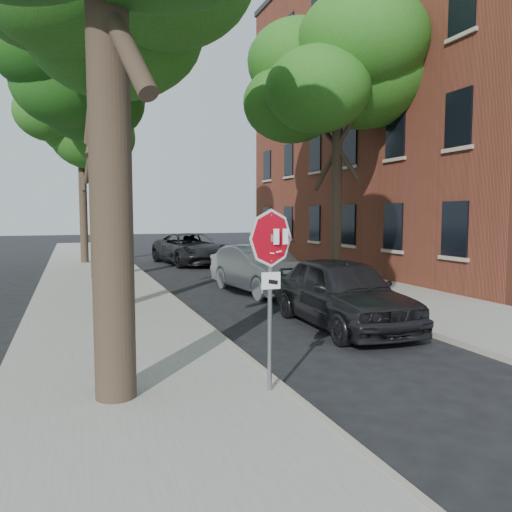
% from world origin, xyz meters
% --- Properties ---
extents(ground, '(120.00, 120.00, 0.00)m').
position_xyz_m(ground, '(0.00, 0.00, 0.00)').
color(ground, black).
rests_on(ground, ground).
extents(sidewalk_left, '(4.00, 55.00, 0.12)m').
position_xyz_m(sidewalk_left, '(-2.50, 12.00, 0.06)').
color(sidewalk_left, gray).
rests_on(sidewalk_left, ground).
extents(sidewalk_right, '(4.00, 55.00, 0.12)m').
position_xyz_m(sidewalk_right, '(6.00, 12.00, 0.06)').
color(sidewalk_right, gray).
rests_on(sidewalk_right, ground).
extents(curb_left, '(0.12, 55.00, 0.13)m').
position_xyz_m(curb_left, '(-0.45, 12.00, 0.07)').
color(curb_left, '#9E9384').
rests_on(curb_left, ground).
extents(curb_right, '(0.12, 55.00, 0.13)m').
position_xyz_m(curb_right, '(3.95, 12.00, 0.07)').
color(curb_right, '#9E9384').
rests_on(curb_right, ground).
extents(apartment_building, '(12.20, 20.20, 15.30)m').
position_xyz_m(apartment_building, '(14.00, 14.00, 7.65)').
color(apartment_building, brown).
rests_on(apartment_building, ground).
extents(stop_sign, '(0.76, 0.34, 2.61)m').
position_xyz_m(stop_sign, '(-0.70, -0.03, 1.95)').
color(stop_sign, gray).
rests_on(stop_sign, sidewalk_left).
extents(tree_mid_a, '(5.59, 5.19, 9.84)m').
position_xyz_m(tree_mid_a, '(-2.62, 7.12, 7.60)').
color(tree_mid_a, black).
rests_on(tree_mid_a, sidewalk_left).
extents(tree_mid_b, '(5.88, 5.46, 10.36)m').
position_xyz_m(tree_mid_b, '(-2.42, 14.12, 8.00)').
color(tree_mid_b, black).
rests_on(tree_mid_b, sidewalk_left).
extents(tree_far, '(5.29, 4.91, 9.33)m').
position_xyz_m(tree_far, '(-2.72, 21.11, 7.21)').
color(tree_far, black).
rests_on(tree_far, sidewalk_left).
extents(tree_right, '(5.29, 4.91, 9.33)m').
position_xyz_m(tree_right, '(5.98, 10.11, 7.21)').
color(tree_right, black).
rests_on(tree_right, sidewalk_right).
extents(car_a, '(2.11, 4.90, 1.65)m').
position_xyz_m(car_a, '(2.60, 3.67, 0.82)').
color(car_a, black).
rests_on(car_a, ground).
extents(car_b, '(2.25, 5.01, 1.60)m').
position_xyz_m(car_b, '(2.60, 9.10, 0.80)').
color(car_b, gray).
rests_on(car_b, ground).
extents(car_d, '(3.49, 6.18, 1.63)m').
position_xyz_m(car_d, '(2.54, 19.19, 0.81)').
color(car_d, black).
rests_on(car_d, ground).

